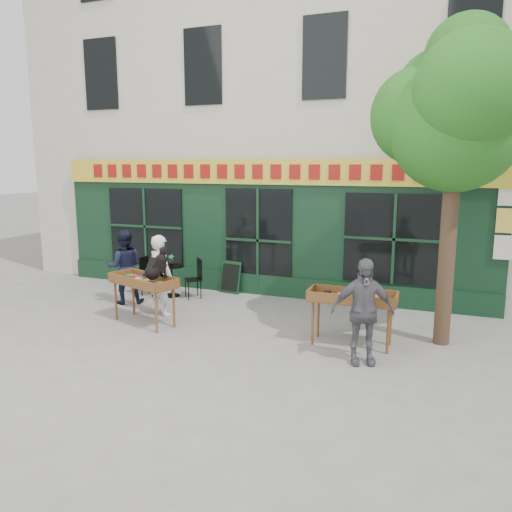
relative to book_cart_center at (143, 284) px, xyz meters
The scene contains 14 objects.
ground 1.69m from the book_cart_center, 26.35° to the left, with size 80.00×80.00×0.00m, color slate.
building 7.93m from the book_cart_center, 78.70° to the left, with size 14.00×7.26×10.00m.
street_tree 6.63m from the book_cart_center, 10.15° to the left, with size 3.05×2.90×5.60m.
book_cart_center is the anchor object (origin of this frame).
dog 0.59m from the book_cart_center, ahead, with size 0.34×0.60×0.60m, color black, non-canonical shape.
woman 0.65m from the book_cart_center, 90.00° to the left, with size 0.63×0.41×1.72m, color silver.
book_cart_right 4.14m from the book_cart_center, ahead, with size 1.51×0.65×0.99m.
man_right 4.45m from the book_cart_center, ahead, with size 1.01×0.42×1.73m, color #515156.
bistro_table 2.12m from the book_cart_center, 105.37° to the left, with size 0.60×0.60×0.76m.
bistro_chair_left 2.29m from the book_cart_center, 121.79° to the left, with size 0.38×0.37×0.95m.
bistro_chair_right 2.15m from the book_cart_center, 88.43° to the left, with size 0.51×0.51×0.95m.
potted_plant 2.10m from the book_cart_center, 105.37° to the left, with size 0.14×0.10×0.27m, color gray.
man_left 1.69m from the book_cart_center, 138.14° to the left, with size 0.83×0.65×1.71m, color black.
chalkboard 2.95m from the book_cart_center, 77.55° to the left, with size 0.58×0.27×0.79m.
Camera 1 is at (4.28, -8.88, 3.18)m, focal length 35.00 mm.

